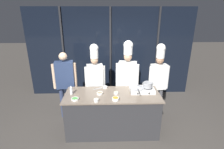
# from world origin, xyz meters

# --- Properties ---
(ground_plane) EXTENTS (24.00, 24.00, 0.00)m
(ground_plane) POSITION_xyz_m (0.00, 0.00, 0.00)
(ground_plane) COLOR #47423D
(window_wall_back) EXTENTS (5.05, 0.09, 2.70)m
(window_wall_back) POSITION_xyz_m (0.00, 1.97, 1.35)
(window_wall_back) COLOR black
(window_wall_back) RESTS_ON ground_plane
(demo_counter) EXTENTS (2.02, 0.82, 0.91)m
(demo_counter) POSITION_xyz_m (0.00, 0.00, 0.46)
(demo_counter) COLOR #2D2D30
(demo_counter) RESTS_ON ground_plane
(portable_stove) EXTENTS (0.52, 0.36, 0.10)m
(portable_stove) POSITION_xyz_m (0.65, 0.10, 0.96)
(portable_stove) COLOR silver
(portable_stove) RESTS_ON demo_counter
(frying_pan) EXTENTS (0.32, 0.55, 0.05)m
(frying_pan) POSITION_xyz_m (0.53, 0.10, 1.03)
(frying_pan) COLOR #ADAFB5
(frying_pan) RESTS_ON portable_stove
(stock_pot) EXTENTS (0.23, 0.20, 0.12)m
(stock_pot) POSITION_xyz_m (0.77, 0.10, 1.07)
(stock_pot) COLOR #93969B
(stock_pot) RESTS_ON portable_stove
(squeeze_bottle_clear) EXTENTS (0.06, 0.06, 0.19)m
(squeeze_bottle_clear) POSITION_xyz_m (-0.87, 0.02, 1.00)
(squeeze_bottle_clear) COLOR white
(squeeze_bottle_clear) RESTS_ON demo_counter
(prep_bowl_ginger) EXTENTS (0.10, 0.10, 0.04)m
(prep_bowl_ginger) POSITION_xyz_m (0.08, 0.02, 0.93)
(prep_bowl_ginger) COLOR white
(prep_bowl_ginger) RESTS_ON demo_counter
(prep_bowl_scallions) EXTENTS (0.15, 0.15, 0.04)m
(prep_bowl_scallions) POSITION_xyz_m (-0.75, -0.24, 0.93)
(prep_bowl_scallions) COLOR white
(prep_bowl_scallions) RESTS_ON demo_counter
(prep_bowl_rice) EXTENTS (0.10, 0.10, 0.04)m
(prep_bowl_rice) POSITION_xyz_m (-0.15, 0.31, 0.94)
(prep_bowl_rice) COLOR white
(prep_bowl_rice) RESTS_ON demo_counter
(prep_bowl_noodles) EXTENTS (0.09, 0.09, 0.06)m
(prep_bowl_noodles) POSITION_xyz_m (-0.32, -0.32, 0.94)
(prep_bowl_noodles) COLOR white
(prep_bowl_noodles) RESTS_ON demo_counter
(prep_bowl_carrots) EXTENTS (0.14, 0.14, 0.06)m
(prep_bowl_carrots) POSITION_xyz_m (0.05, -0.27, 0.95)
(prep_bowl_carrots) COLOR white
(prep_bowl_carrots) RESTS_ON demo_counter
(prep_bowl_mushrooms) EXTENTS (0.13, 0.13, 0.04)m
(prep_bowl_mushrooms) POSITION_xyz_m (-0.27, 0.00, 0.94)
(prep_bowl_mushrooms) COLOR white
(prep_bowl_mushrooms) RESTS_ON demo_counter
(serving_spoon_slotted) EXTENTS (0.20, 0.10, 0.02)m
(serving_spoon_slotted) POSITION_xyz_m (-0.28, 0.29, 0.92)
(serving_spoon_slotted) COLOR #B2B5BA
(serving_spoon_slotted) RESTS_ON demo_counter
(person_guest) EXTENTS (0.56, 0.29, 1.68)m
(person_guest) POSITION_xyz_m (-1.12, 0.61, 1.02)
(person_guest) COLOR #2D3856
(person_guest) RESTS_ON ground_plane
(chef_head) EXTENTS (0.49, 0.26, 1.86)m
(chef_head) POSITION_xyz_m (-0.41, 0.68, 1.09)
(chef_head) COLOR #4C4C51
(chef_head) RESTS_ON ground_plane
(chef_sous) EXTENTS (0.54, 0.29, 1.95)m
(chef_sous) POSITION_xyz_m (0.38, 0.58, 1.15)
(chef_sous) COLOR #2D3856
(chef_sous) RESTS_ON ground_plane
(chef_line) EXTENTS (0.50, 0.24, 1.88)m
(chef_line) POSITION_xyz_m (1.13, 0.57, 1.11)
(chef_line) COLOR #4C4C51
(chef_line) RESTS_ON ground_plane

